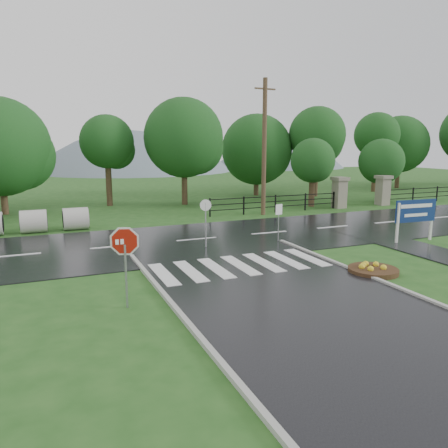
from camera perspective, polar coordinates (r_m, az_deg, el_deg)
name	(u,v)px	position (r m, az deg, el deg)	size (l,w,h in m)	color
ground	(316,313)	(12.64, 11.88, -11.28)	(120.00, 120.00, 0.00)	#224F1A
main_road	(197,240)	(21.25, -3.59, -2.10)	(90.00, 8.00, 0.04)	black
walkway	(426,251)	(20.99, 24.93, -3.25)	(2.20, 11.00, 0.04)	black
crosswalk	(240,265)	(16.74, 2.10, -5.37)	(6.50, 2.80, 0.02)	silver
curb_left	(275,431)	(7.97, 6.66, -25.29)	(0.15, 24.00, 0.12)	#A3A39B
pillar_west	(340,192)	(32.54, 14.85, 4.09)	(1.00, 1.00, 2.24)	gray
pillar_east	(383,190)	(35.12, 20.05, 4.25)	(1.00, 1.00, 2.24)	gray
fence_west	(275,202)	(29.70, 6.74, 2.89)	(9.58, 0.08, 1.20)	black
hills	(111,262)	(77.95, -14.52, -4.78)	(102.00, 48.00, 48.00)	slate
treeline	(150,203)	(34.79, -9.68, 2.74)	(83.20, 5.20, 10.00)	#144016
stop_sign	(125,248)	(12.53, -12.83, -3.08)	(1.07, 0.35, 2.51)	#939399
estate_billboard	(416,213)	(22.49, 23.74, 1.33)	(2.31, 0.19, 2.02)	silver
flower_bed	(373,269)	(16.81, 18.90, -5.62)	(1.78, 1.78, 0.36)	#332111
reg_sign_small	(279,215)	(20.71, 7.17, 1.20)	(0.40, 0.11, 1.82)	#939399
reg_sign_round	(206,217)	(19.40, -2.41, 0.88)	(0.50, 0.14, 2.20)	#939399
utility_pole_east	(264,147)	(28.42, 5.27, 10.00)	(1.54, 0.29, 8.64)	#473523
entrance_tree_left	(313,161)	(32.80, 11.53, 8.09)	(3.24, 3.24, 5.00)	#3D2B1C
entrance_tree_right	(381,162)	(36.78, 19.86, 7.67)	(3.53, 3.53, 4.97)	#3D2B1C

